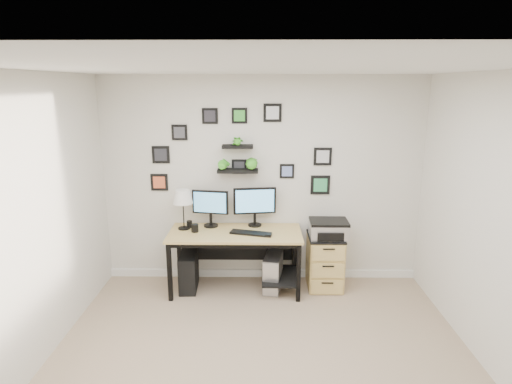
{
  "coord_description": "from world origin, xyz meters",
  "views": [
    {
      "loc": [
        -0.01,
        -3.25,
        2.48
      ],
      "look_at": [
        -0.08,
        1.83,
        1.2
      ],
      "focal_mm": 30.0,
      "sensor_mm": 36.0,
      "label": 1
    }
  ],
  "objects_px": {
    "monitor_left": "(210,206)",
    "pc_tower_black": "(189,271)",
    "desk": "(238,241)",
    "monitor_right": "(255,203)",
    "table_lamp": "(183,198)",
    "pc_tower_grey": "(273,272)",
    "printer": "(329,229)",
    "file_cabinet": "(325,261)",
    "mug": "(195,228)"
  },
  "relations": [
    {
      "from": "monitor_left",
      "to": "pc_tower_black",
      "type": "bearing_deg",
      "value": -143.72
    },
    {
      "from": "desk",
      "to": "pc_tower_grey",
      "type": "xyz_separation_m",
      "value": [
        0.43,
        -0.03,
        -0.41
      ]
    },
    {
      "from": "desk",
      "to": "printer",
      "type": "distance_m",
      "value": 1.11
    },
    {
      "from": "printer",
      "to": "pc_tower_black",
      "type": "bearing_deg",
      "value": -178.44
    },
    {
      "from": "desk",
      "to": "monitor_left",
      "type": "distance_m",
      "value": 0.56
    },
    {
      "from": "mug",
      "to": "file_cabinet",
      "type": "height_order",
      "value": "mug"
    },
    {
      "from": "table_lamp",
      "to": "monitor_right",
      "type": "bearing_deg",
      "value": 7.91
    },
    {
      "from": "desk",
      "to": "pc_tower_black",
      "type": "height_order",
      "value": "desk"
    },
    {
      "from": "monitor_left",
      "to": "table_lamp",
      "type": "distance_m",
      "value": 0.36
    },
    {
      "from": "table_lamp",
      "to": "mug",
      "type": "height_order",
      "value": "table_lamp"
    },
    {
      "from": "mug",
      "to": "pc_tower_black",
      "type": "relative_size",
      "value": 0.21
    },
    {
      "from": "pc_tower_black",
      "to": "monitor_right",
      "type": "bearing_deg",
      "value": 12.71
    },
    {
      "from": "pc_tower_black",
      "to": "desk",
      "type": "bearing_deg",
      "value": -0.57
    },
    {
      "from": "desk",
      "to": "file_cabinet",
      "type": "bearing_deg",
      "value": 3.09
    },
    {
      "from": "monitor_left",
      "to": "printer",
      "type": "height_order",
      "value": "monitor_left"
    },
    {
      "from": "pc_tower_black",
      "to": "printer",
      "type": "distance_m",
      "value": 1.81
    },
    {
      "from": "monitor_left",
      "to": "pc_tower_black",
      "type": "xyz_separation_m",
      "value": [
        -0.27,
        -0.2,
        -0.79
      ]
    },
    {
      "from": "desk",
      "to": "file_cabinet",
      "type": "distance_m",
      "value": 1.12
    },
    {
      "from": "monitor_left",
      "to": "monitor_right",
      "type": "bearing_deg",
      "value": 3.07
    },
    {
      "from": "table_lamp",
      "to": "file_cabinet",
      "type": "relative_size",
      "value": 0.74
    },
    {
      "from": "pc_tower_grey",
      "to": "desk",
      "type": "bearing_deg",
      "value": 176.52
    },
    {
      "from": "pc_tower_black",
      "to": "printer",
      "type": "bearing_deg",
      "value": -1.15
    },
    {
      "from": "pc_tower_grey",
      "to": "monitor_right",
      "type": "bearing_deg",
      "value": 134.99
    },
    {
      "from": "pc_tower_black",
      "to": "file_cabinet",
      "type": "distance_m",
      "value": 1.7
    },
    {
      "from": "pc_tower_black",
      "to": "monitor_left",
      "type": "bearing_deg",
      "value": 33.57
    },
    {
      "from": "table_lamp",
      "to": "pc_tower_grey",
      "type": "height_order",
      "value": "table_lamp"
    },
    {
      "from": "desk",
      "to": "monitor_right",
      "type": "height_order",
      "value": "monitor_right"
    },
    {
      "from": "monitor_left",
      "to": "monitor_right",
      "type": "relative_size",
      "value": 0.88
    },
    {
      "from": "table_lamp",
      "to": "pc_tower_grey",
      "type": "xyz_separation_m",
      "value": [
        1.1,
        -0.11,
        -0.93
      ]
    },
    {
      "from": "monitor_right",
      "to": "desk",
      "type": "bearing_deg",
      "value": -134.4
    },
    {
      "from": "monitor_right",
      "to": "table_lamp",
      "type": "height_order",
      "value": "same"
    },
    {
      "from": "pc_tower_black",
      "to": "file_cabinet",
      "type": "xyz_separation_m",
      "value": [
        1.7,
        0.08,
        0.11
      ]
    },
    {
      "from": "monitor_left",
      "to": "file_cabinet",
      "type": "distance_m",
      "value": 1.59
    },
    {
      "from": "desk",
      "to": "pc_tower_black",
      "type": "distance_m",
      "value": 0.74
    },
    {
      "from": "monitor_right",
      "to": "mug",
      "type": "bearing_deg",
      "value": -161.79
    },
    {
      "from": "desk",
      "to": "table_lamp",
      "type": "xyz_separation_m",
      "value": [
        -0.67,
        0.08,
        0.52
      ]
    },
    {
      "from": "desk",
      "to": "printer",
      "type": "height_order",
      "value": "printer"
    },
    {
      "from": "pc_tower_black",
      "to": "table_lamp",
      "type": "bearing_deg",
      "value": 114.29
    },
    {
      "from": "monitor_left",
      "to": "pc_tower_grey",
      "type": "bearing_deg",
      "value": -14.31
    },
    {
      "from": "monitor_right",
      "to": "printer",
      "type": "bearing_deg",
      "value": -11.21
    },
    {
      "from": "pc_tower_black",
      "to": "pc_tower_grey",
      "type": "distance_m",
      "value": 1.05
    },
    {
      "from": "monitor_right",
      "to": "pc_tower_black",
      "type": "distance_m",
      "value": 1.18
    },
    {
      "from": "mug",
      "to": "desk",
      "type": "bearing_deg",
      "value": 3.75
    },
    {
      "from": "monitor_left",
      "to": "table_lamp",
      "type": "xyz_separation_m",
      "value": [
        -0.32,
        -0.09,
        0.12
      ]
    },
    {
      "from": "pc_tower_black",
      "to": "file_cabinet",
      "type": "bearing_deg",
      "value": 0.04
    },
    {
      "from": "desk",
      "to": "monitor_left",
      "type": "height_order",
      "value": "monitor_left"
    },
    {
      "from": "monitor_right",
      "to": "file_cabinet",
      "type": "bearing_deg",
      "value": -9.34
    },
    {
      "from": "mug",
      "to": "pc_tower_grey",
      "type": "bearing_deg",
      "value": 0.5
    },
    {
      "from": "desk",
      "to": "pc_tower_black",
      "type": "xyz_separation_m",
      "value": [
        -0.62,
        -0.02,
        -0.4
      ]
    },
    {
      "from": "file_cabinet",
      "to": "monitor_left",
      "type": "bearing_deg",
      "value": 175.41
    }
  ]
}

